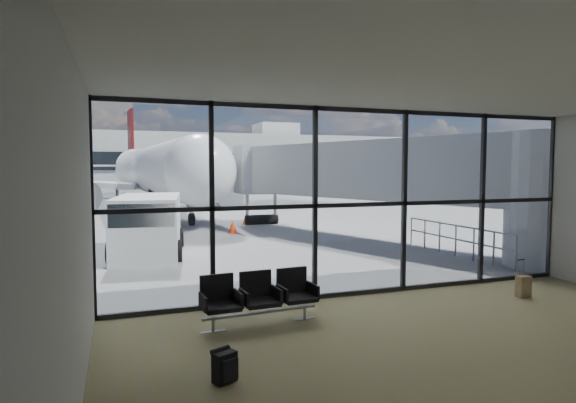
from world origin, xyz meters
TOP-DOWN VIEW (x-y plane):
  - ground at (0.00, 40.00)m, footprint 220.00×220.00m
  - lounge_shell at (0.00, -4.80)m, footprint 12.02×8.01m
  - glass_curtain_wall at (0.00, 0.00)m, footprint 12.10×0.12m
  - jet_bridge at (4.90, 7.07)m, footprint 8.00×16.50m
  - apron_railing at (5.60, 3.50)m, footprint 0.06×5.46m
  - far_terminal at (-0.59, 61.97)m, footprint 80.00×12.20m
  - tree_4 at (-21.00, 72.00)m, footprint 5.61×5.61m
  - tree_5 at (-15.00, 72.00)m, footprint 6.27×6.27m
  - seating_row at (-2.94, -1.29)m, footprint 2.33×0.79m
  - backpack at (-4.11, -3.65)m, footprint 0.39×0.39m
  - suitcase at (3.56, -1.51)m, footprint 0.34×0.26m
  - airliner at (-2.88, 29.70)m, footprint 31.76×36.85m
  - service_van at (-4.52, 7.27)m, footprint 2.88×5.06m
  - belt_loader at (-3.10, 19.46)m, footprint 1.80×4.27m
  - traffic_cone_a at (1.06, 15.26)m, footprint 0.37×0.37m
  - traffic_cone_b at (-0.41, 11.97)m, footprint 0.45×0.45m

SIDE VIEW (x-z plane):
  - ground at x=0.00m, z-range 0.00..0.00m
  - backpack at x=-4.11m, z-range -0.01..0.48m
  - traffic_cone_a at x=1.06m, z-range -0.01..0.51m
  - suitcase at x=3.56m, z-range -0.18..0.72m
  - traffic_cone_b at x=-0.41m, z-range -0.02..0.62m
  - seating_row at x=-2.94m, z-range 0.06..1.09m
  - belt_loader at x=-3.10m, z-range -0.32..1.63m
  - apron_railing at x=5.60m, z-range 0.16..1.27m
  - service_van at x=-4.52m, z-range 0.03..2.12m
  - glass_curtain_wall at x=0.00m, z-range 0.00..4.50m
  - lounge_shell at x=0.00m, z-range 0.40..4.91m
  - jet_bridge at x=4.90m, z-range 0.59..4.92m
  - airliner at x=-2.88m, z-range -1.85..7.64m
  - far_terminal at x=-0.59m, z-range -1.29..9.71m
  - tree_4 at x=-21.00m, z-range 1.22..9.29m
  - tree_5 at x=-15.00m, z-range 1.36..10.39m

